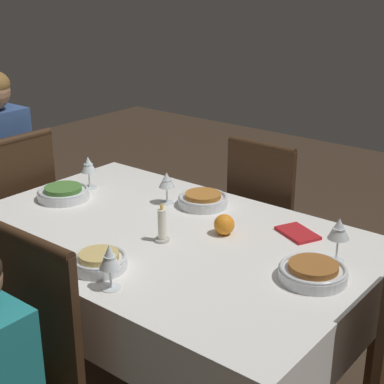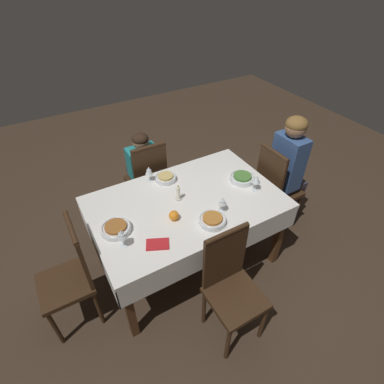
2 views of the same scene
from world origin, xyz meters
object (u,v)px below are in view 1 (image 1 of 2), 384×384
at_px(dining_table, 164,252).
at_px(chair_north, 269,227).
at_px(bowl_south, 99,261).
at_px(candle_centerpiece, 162,227).
at_px(wine_glass_east, 339,230).
at_px(orange_fruit, 224,225).
at_px(bowl_north, 203,200).
at_px(chair_south, 19,382).
at_px(chair_west, 16,218).
at_px(wine_glass_north, 167,181).
at_px(bowl_east, 313,272).
at_px(napkin_red_folded, 298,233).
at_px(wine_glass_south, 110,258).
at_px(wine_glass_west, 88,166).
at_px(bowl_west, 64,193).

distance_m(dining_table, chair_north, 0.73).
relative_size(bowl_south, candle_centerpiece, 1.24).
distance_m(wine_glass_east, orange_fruit, 0.44).
relative_size(chair_north, bowl_north, 4.64).
height_order(chair_south, wine_glass_east, chair_south).
distance_m(chair_west, wine_glass_east, 1.65).
relative_size(wine_glass_north, wine_glass_east, 0.87).
bearing_deg(wine_glass_north, wine_glass_east, -3.05).
distance_m(bowl_south, bowl_east, 0.70).
relative_size(chair_north, napkin_red_folded, 5.14).
bearing_deg(bowl_south, wine_glass_south, -28.47).
bearing_deg(candle_centerpiece, bowl_east, 8.81).
xyz_separation_m(wine_glass_west, wine_glass_east, (1.20, 0.04, 0.01)).
distance_m(wine_glass_south, bowl_north, 0.76).
relative_size(wine_glass_north, orange_fruit, 1.76).
relative_size(dining_table, chair_west, 1.61).
bearing_deg(wine_glass_west, chair_south, -53.81).
xyz_separation_m(bowl_west, orange_fruit, (0.76, 0.14, 0.01)).
relative_size(bowl_north, wine_glass_north, 1.52).
relative_size(chair_north, orange_fruit, 12.40).
bearing_deg(orange_fruit, dining_table, -143.01).
bearing_deg(bowl_east, bowl_south, -147.51).
bearing_deg(napkin_red_folded, wine_glass_west, -171.73).
bearing_deg(candle_centerpiece, bowl_south, -94.77).
bearing_deg(dining_table, bowl_west, 179.92).
bearing_deg(napkin_red_folded, chair_south, -108.91).
bearing_deg(wine_glass_east, dining_table, -161.96).
xyz_separation_m(chair_west, chair_south, (1.05, -0.74, 0.00)).
relative_size(candle_centerpiece, napkin_red_folded, 0.79).
bearing_deg(bowl_north, napkin_red_folded, -0.90).
bearing_deg(chair_west, dining_table, 88.46).
distance_m(bowl_east, candle_centerpiece, 0.57).
height_order(bowl_south, bowl_east, same).
relative_size(bowl_east, napkin_red_folded, 1.17).
relative_size(chair_north, bowl_east, 4.38).
distance_m(chair_north, bowl_east, 0.92).
bearing_deg(bowl_north, dining_table, -80.13).
height_order(dining_table, candle_centerpiece, candle_centerpiece).
distance_m(dining_table, bowl_east, 0.62).
xyz_separation_m(wine_glass_north, orange_fruit, (0.38, -0.10, -0.06)).
xyz_separation_m(bowl_west, wine_glass_north, (0.39, 0.24, 0.07)).
xyz_separation_m(dining_table, wine_glass_north, (-0.19, 0.24, 0.18)).
relative_size(chair_west, wine_glass_west, 6.56).
bearing_deg(candle_centerpiece, chair_north, 90.35).
bearing_deg(wine_glass_east, candle_centerpiece, -156.08).
height_order(bowl_west, bowl_south, same).
xyz_separation_m(wine_glass_south, candle_centerpiece, (-0.10, 0.36, -0.05)).
xyz_separation_m(bowl_south, napkin_red_folded, (0.38, 0.65, -0.02)).
bearing_deg(chair_south, napkin_red_folded, 71.09).
distance_m(wine_glass_west, orange_fruit, 0.78).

